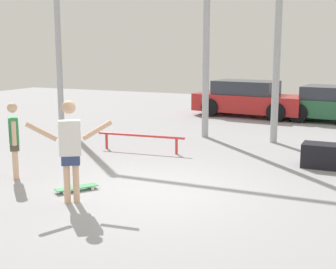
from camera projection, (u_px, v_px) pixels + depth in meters
ground_plane at (155, 192)px, 8.68m from camera, size 36.00×36.00×0.00m
skateboarder at (70, 145)px, 7.91m from camera, size 1.25×0.87×1.77m
skateboard at (77, 188)px, 8.72m from camera, size 0.63×0.77×0.08m
grind_rail at (141, 138)px, 12.04m from camera, size 2.38×0.25×0.44m
canopy_support_left at (126, 2)px, 14.44m from camera, size 5.48×0.20×6.77m
parked_car_red at (249, 99)px, 18.28m from camera, size 4.42×2.19×1.39m
bystander at (14, 137)px, 9.45m from camera, size 0.54×0.55×1.55m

